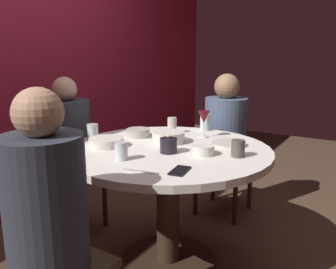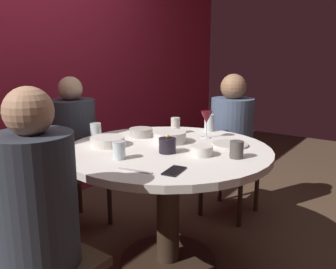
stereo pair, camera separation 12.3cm
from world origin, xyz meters
TOP-DOWN VIEW (x-y plane):
  - ground_plane at (0.00, 0.00)m, footprint 8.00×8.00m
  - back_wall at (0.00, 1.42)m, footprint 6.00×0.10m
  - dining_table at (0.00, 0.00)m, footprint 1.21×1.21m
  - seated_diner_left at (-0.89, 0.00)m, footprint 0.40×0.40m
  - seated_diner_back at (0.00, 0.84)m, footprint 0.40×0.40m
  - seated_diner_right at (0.87, 0.00)m, footprint 0.40×0.40m
  - candle_holder at (-0.09, -0.06)m, footprint 0.10×0.10m
  - wine_glass at (0.35, -0.06)m, footprint 0.08×0.08m
  - dinner_plate at (0.25, -0.28)m, footprint 0.21×0.21m
  - cell_phone at (-0.33, -0.27)m, footprint 0.15×0.09m
  - bowl_serving_large at (-0.17, 0.33)m, footprint 0.21×0.21m
  - bowl_salad_center at (-0.02, -0.24)m, footprint 0.12×0.12m
  - bowl_small_white at (0.11, 0.07)m, footprint 0.20×0.20m
  - bowl_sauce_side at (0.13, 0.31)m, footprint 0.16×0.16m
  - cup_near_candle at (0.04, -0.41)m, footprint 0.07×0.07m
  - cup_by_left_diner at (-0.08, 0.52)m, footprint 0.07×0.07m
  - cup_by_right_diner at (0.54, 0.02)m, footprint 0.07×0.07m
  - cup_center_front at (0.34, 0.18)m, footprint 0.06×0.06m
  - cup_far_edge at (-0.33, 0.08)m, footprint 0.07×0.07m
  - fork_near_plate at (-0.44, -0.12)m, footprint 0.05×0.18m

SIDE VIEW (x-z plane):
  - ground_plane at x=0.00m, z-range 0.00..0.00m
  - dining_table at x=0.00m, z-range 0.20..0.96m
  - seated_diner_back at x=0.00m, z-range 0.14..1.28m
  - seated_diner_right at x=0.87m, z-range 0.14..1.28m
  - seated_diner_left at x=-0.89m, z-range 0.14..1.32m
  - fork_near_plate at x=-0.44m, z-range 0.76..0.76m
  - cell_phone at x=-0.33m, z-range 0.76..0.76m
  - dinner_plate at x=0.25m, z-range 0.76..0.77m
  - bowl_serving_large at x=-0.17m, z-range 0.76..0.81m
  - bowl_salad_center at x=-0.02m, z-range 0.76..0.81m
  - bowl_sauce_side at x=0.13m, z-range 0.76..0.81m
  - bowl_small_white at x=0.11m, z-range 0.76..0.82m
  - candle_holder at x=-0.09m, z-range 0.75..0.85m
  - cup_near_candle at x=0.04m, z-range 0.76..0.85m
  - cup_far_edge at x=-0.33m, z-range 0.76..0.85m
  - cup_by_left_diner at x=-0.08m, z-range 0.76..0.86m
  - cup_center_front at x=0.34m, z-range 0.76..0.87m
  - cup_by_right_diner at x=0.54m, z-range 0.76..0.88m
  - wine_glass at x=0.35m, z-range 0.80..0.97m
  - back_wall at x=0.00m, z-range 0.00..2.60m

